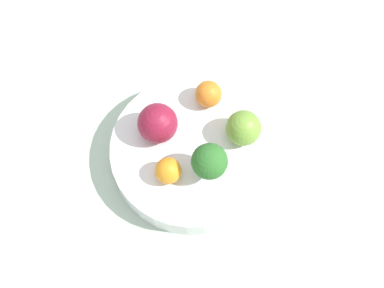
{
  "coord_description": "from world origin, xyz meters",
  "views": [
    {
      "loc": [
        -0.23,
        -0.18,
        0.71
      ],
      "look_at": [
        0.0,
        0.0,
        0.07
      ],
      "focal_mm": 50.0,
      "sensor_mm": 36.0,
      "label": 1
    }
  ],
  "objects_px": {
    "apple_green": "(243,128)",
    "orange_front": "(166,169)",
    "bowl": "(192,153)",
    "broccoli": "(209,162)",
    "apple_red": "(158,123)",
    "orange_back": "(208,94)"
  },
  "relations": [
    {
      "from": "apple_green",
      "to": "orange_front",
      "type": "xyz_separation_m",
      "value": [
        -0.1,
        0.05,
        -0.01
      ]
    },
    {
      "from": "bowl",
      "to": "broccoli",
      "type": "xyz_separation_m",
      "value": [
        -0.02,
        -0.04,
        0.06
      ]
    },
    {
      "from": "apple_green",
      "to": "orange_front",
      "type": "height_order",
      "value": "apple_green"
    },
    {
      "from": "broccoli",
      "to": "apple_red",
      "type": "distance_m",
      "value": 0.09
    },
    {
      "from": "apple_green",
      "to": "orange_back",
      "type": "xyz_separation_m",
      "value": [
        0.02,
        0.07,
        -0.01
      ]
    },
    {
      "from": "broccoli",
      "to": "apple_green",
      "type": "bearing_deg",
      "value": -3.37
    },
    {
      "from": "apple_red",
      "to": "orange_back",
      "type": "relative_size",
      "value": 1.45
    },
    {
      "from": "broccoli",
      "to": "orange_back",
      "type": "bearing_deg",
      "value": 36.4
    },
    {
      "from": "bowl",
      "to": "apple_red",
      "type": "bearing_deg",
      "value": 100.47
    },
    {
      "from": "orange_front",
      "to": "broccoli",
      "type": "bearing_deg",
      "value": -52.01
    },
    {
      "from": "apple_green",
      "to": "orange_front",
      "type": "relative_size",
      "value": 1.36
    },
    {
      "from": "bowl",
      "to": "orange_back",
      "type": "bearing_deg",
      "value": 19.27
    },
    {
      "from": "broccoli",
      "to": "apple_green",
      "type": "distance_m",
      "value": 0.07
    },
    {
      "from": "bowl",
      "to": "apple_red",
      "type": "relative_size",
      "value": 4.13
    },
    {
      "from": "apple_red",
      "to": "apple_green",
      "type": "relative_size",
      "value": 1.13
    },
    {
      "from": "apple_red",
      "to": "apple_green",
      "type": "xyz_separation_m",
      "value": [
        0.06,
        -0.09,
        -0.0
      ]
    },
    {
      "from": "apple_red",
      "to": "orange_front",
      "type": "relative_size",
      "value": 1.54
    },
    {
      "from": "bowl",
      "to": "orange_front",
      "type": "relative_size",
      "value": 6.35
    },
    {
      "from": "apple_green",
      "to": "bowl",
      "type": "bearing_deg",
      "value": 140.72
    },
    {
      "from": "apple_red",
      "to": "bowl",
      "type": "bearing_deg",
      "value": -79.53
    },
    {
      "from": "apple_red",
      "to": "broccoli",
      "type": "bearing_deg",
      "value": -95.07
    },
    {
      "from": "bowl",
      "to": "broccoli",
      "type": "relative_size",
      "value": 3.48
    }
  ]
}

